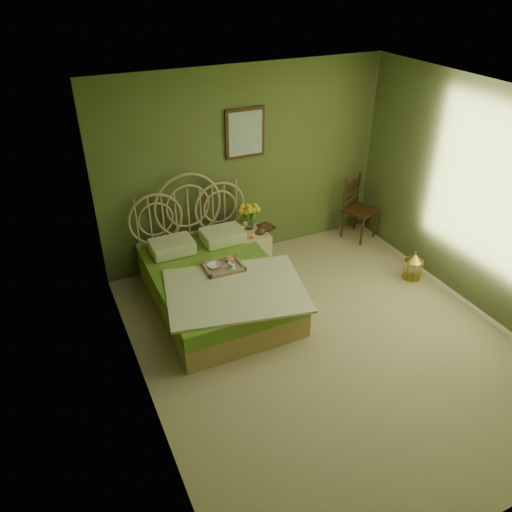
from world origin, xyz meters
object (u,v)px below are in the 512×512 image
nightstand (250,242)px  birdcage (413,266)px  chair (358,204)px  bed (216,283)px

nightstand → birdcage: bearing=-34.4°
chair → bed: bearing=175.4°
bed → nightstand: 1.01m
nightstand → bed: bearing=-138.3°
bed → birdcage: bed is taller
bed → birdcage: (2.56, -0.56, -0.12)m
bed → nightstand: (0.75, 0.67, 0.04)m
nightstand → birdcage: (1.81, -1.24, -0.17)m
bed → birdcage: size_ratio=6.04×
chair → birdcage: 1.37m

